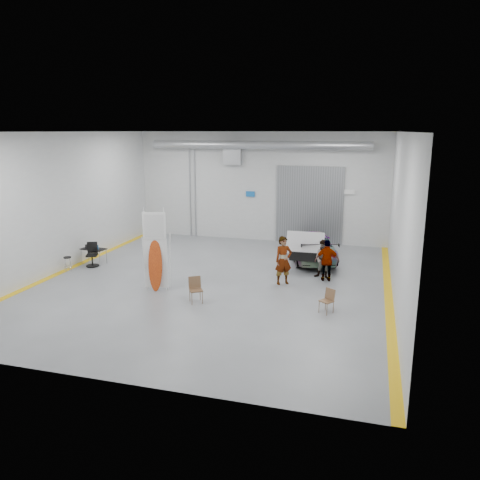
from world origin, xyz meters
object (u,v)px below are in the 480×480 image
(shop_stool, at_px, (68,264))
(work_table, at_px, (92,248))
(person_a, at_px, (283,260))
(person_b, at_px, (324,259))
(person_c, at_px, (327,261))
(sedan_car, at_px, (311,245))
(folding_chair_far, at_px, (326,306))
(surfboard_display, at_px, (154,258))
(office_chair, at_px, (93,256))
(folding_chair_near, at_px, (196,295))

(shop_stool, distance_m, work_table, 1.52)
(person_a, bearing_deg, person_b, 4.43)
(person_b, distance_m, person_c, 0.35)
(work_table, bearing_deg, sedan_car, 19.67)
(sedan_car, bearing_deg, folding_chair_far, 85.24)
(person_a, bearing_deg, surfboard_display, 170.46)
(work_table, bearing_deg, office_chair, -56.73)
(folding_chair_far, bearing_deg, office_chair, -160.71)
(shop_stool, relative_size, work_table, 0.56)
(sedan_car, xyz_separation_m, folding_chair_near, (-3.21, -6.94, -0.40))
(sedan_car, height_order, shop_stool, sedan_car)
(person_b, height_order, folding_chair_near, person_b)
(folding_chair_far, bearing_deg, person_c, 129.24)
(person_c, distance_m, folding_chair_far, 3.60)
(person_a, height_order, folding_chair_near, person_a)
(person_b, distance_m, folding_chair_far, 3.92)
(shop_stool, bearing_deg, person_b, 10.93)
(person_a, height_order, surfboard_display, surfboard_display)
(sedan_car, height_order, surfboard_display, surfboard_display)
(folding_chair_near, height_order, shop_stool, folding_chair_near)
(sedan_car, height_order, person_b, person_b)
(folding_chair_far, bearing_deg, person_b, 131.18)
(sedan_car, bearing_deg, shop_stool, 9.57)
(folding_chair_far, distance_m, office_chair, 11.16)
(work_table, height_order, office_chair, office_chair)
(surfboard_display, bearing_deg, sedan_car, 39.37)
(office_chair, bearing_deg, person_c, -18.24)
(person_c, bearing_deg, person_b, -73.49)
(person_a, distance_m, person_c, 1.88)
(surfboard_display, bearing_deg, person_a, 14.65)
(person_c, distance_m, surfboard_display, 6.97)
(folding_chair_near, distance_m, office_chair, 6.94)
(person_c, relative_size, surfboard_display, 0.53)
(person_b, xyz_separation_m, office_chair, (-10.30, -1.05, -0.35))
(work_table, bearing_deg, shop_stool, -102.90)
(person_c, xyz_separation_m, surfboard_display, (-6.26, -3.02, 0.46))
(person_c, distance_m, folding_chair_near, 5.76)
(surfboard_display, bearing_deg, person_b, 18.45)
(person_c, relative_size, folding_chair_near, 1.84)
(office_chair, bearing_deg, sedan_car, -0.10)
(person_b, bearing_deg, shop_stool, -156.79)
(folding_chair_near, relative_size, office_chair, 0.86)
(person_a, relative_size, shop_stool, 2.94)
(folding_chair_near, xyz_separation_m, office_chair, (-6.21, 3.10, 0.18))
(sedan_car, relative_size, person_c, 2.78)
(folding_chair_far, bearing_deg, sedan_car, 135.54)
(person_c, relative_size, shop_stool, 2.58)
(person_b, bearing_deg, folding_chair_near, -122.35)
(sedan_car, height_order, office_chair, sedan_car)
(surfboard_display, xyz_separation_m, folding_chair_far, (6.60, -0.51, -1.06))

